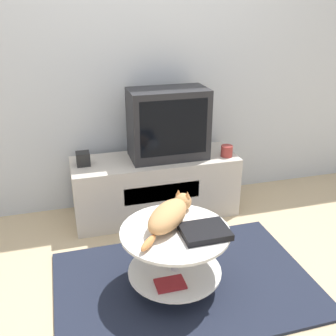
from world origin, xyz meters
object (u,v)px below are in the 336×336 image
Objects in this scene: dvd_box at (205,231)px; cat at (170,215)px; speaker at (83,159)px; tv at (168,124)px.

dvd_box is 0.24m from cat.
cat is at bearing -64.85° from speaker.
speaker is 1.23m from dvd_box.
speaker is (-0.68, 0.01, -0.22)m from tv.
cat reaches higher than dvd_box.
tv reaches higher than dvd_box.
dvd_box is at bearing -94.50° from tv.
speaker is at bearing 178.94° from tv.
tv is 0.71m from speaker.
cat is at bearing 135.74° from dvd_box.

